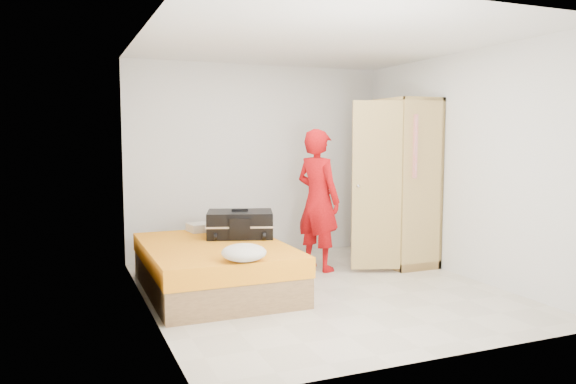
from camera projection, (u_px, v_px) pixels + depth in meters
name	position (u px, v px, depth m)	size (l,w,h in m)	color
room	(322.00, 168.00, 5.85)	(4.00, 4.02, 2.60)	beige
bed	(215.00, 267.00, 5.95)	(1.42, 2.02, 0.50)	#9E7647
wardrobe	(394.00, 186.00, 7.23)	(1.14, 1.20, 2.10)	tan
person	(318.00, 200.00, 6.83)	(0.63, 0.41, 1.72)	red
suitcase	(240.00, 224.00, 6.34)	(0.88, 0.74, 0.32)	black
round_cushion	(244.00, 253.00, 5.11)	(0.41, 0.41, 0.16)	silver
pillow	(210.00, 226.00, 6.77)	(0.53, 0.27, 0.10)	silver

